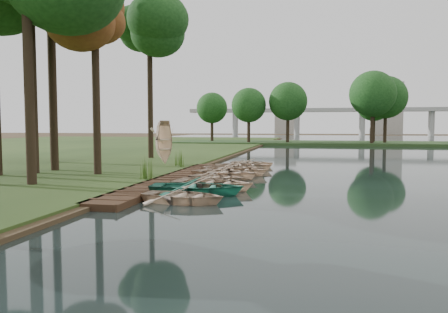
% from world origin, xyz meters
% --- Properties ---
extents(ground, '(300.00, 300.00, 0.00)m').
position_xyz_m(ground, '(0.00, 0.00, 0.00)').
color(ground, '#3D2F1D').
extents(boardwalk, '(1.60, 16.00, 0.30)m').
position_xyz_m(boardwalk, '(-1.60, 0.00, 0.15)').
color(boardwalk, '#342114').
rests_on(boardwalk, ground).
extents(peninsula, '(50.00, 14.00, 0.45)m').
position_xyz_m(peninsula, '(8.00, 50.00, 0.23)').
color(peninsula, '#28421D').
rests_on(peninsula, ground).
extents(far_trees, '(45.60, 5.60, 8.80)m').
position_xyz_m(far_trees, '(4.67, 50.00, 6.43)').
color(far_trees, black).
rests_on(far_trees, peninsula).
extents(bridge, '(95.90, 4.00, 8.60)m').
position_xyz_m(bridge, '(12.31, 120.00, 7.08)').
color(bridge, '#A5A5A0').
rests_on(bridge, ground).
extents(building_a, '(10.00, 8.00, 18.00)m').
position_xyz_m(building_a, '(30.00, 140.00, 9.00)').
color(building_a, '#A5A5A0').
rests_on(building_a, ground).
extents(building_b, '(8.00, 8.00, 12.00)m').
position_xyz_m(building_b, '(-5.00, 145.00, 6.00)').
color(building_b, '#A5A5A0').
rests_on(building_b, ground).
extents(rowboat_0, '(3.53, 2.74, 0.67)m').
position_xyz_m(rowboat_0, '(0.83, -5.77, 0.39)').
color(rowboat_0, beige).
rests_on(rowboat_0, water).
extents(rowboat_1, '(4.18, 3.15, 0.82)m').
position_xyz_m(rowboat_1, '(0.86, -3.90, 0.46)').
color(rowboat_1, '#30856C').
rests_on(rowboat_1, water).
extents(rowboat_2, '(4.04, 3.08, 0.79)m').
position_xyz_m(rowboat_2, '(1.18, -2.40, 0.44)').
color(rowboat_2, beige).
rests_on(rowboat_2, water).
extents(rowboat_3, '(3.52, 2.80, 0.66)m').
position_xyz_m(rowboat_3, '(0.72, -1.08, 0.38)').
color(rowboat_3, beige).
rests_on(rowboat_3, water).
extents(rowboat_4, '(3.41, 2.76, 0.62)m').
position_xyz_m(rowboat_4, '(0.72, 0.53, 0.36)').
color(rowboat_4, beige).
rests_on(rowboat_4, water).
extents(rowboat_5, '(4.37, 3.59, 0.79)m').
position_xyz_m(rowboat_5, '(0.84, 2.04, 0.44)').
color(rowboat_5, beige).
rests_on(rowboat_5, water).
extents(rowboat_6, '(3.78, 2.72, 0.78)m').
position_xyz_m(rowboat_6, '(1.14, 3.64, 0.44)').
color(rowboat_6, beige).
rests_on(rowboat_6, water).
extents(rowboat_7, '(3.93, 2.88, 0.79)m').
position_xyz_m(rowboat_7, '(0.81, 4.75, 0.45)').
color(rowboat_7, beige).
rests_on(rowboat_7, water).
extents(rowboat_8, '(4.24, 3.39, 0.78)m').
position_xyz_m(rowboat_8, '(1.15, 6.65, 0.44)').
color(rowboat_8, beige).
rests_on(rowboat_8, water).
extents(rowboat_9, '(3.33, 2.65, 0.62)m').
position_xyz_m(rowboat_9, '(0.87, 7.88, 0.36)').
color(rowboat_9, beige).
rests_on(rowboat_9, water).
extents(rowboat_10, '(3.43, 2.70, 0.65)m').
position_xyz_m(rowboat_10, '(1.29, 9.65, 0.37)').
color(rowboat_10, beige).
rests_on(rowboat_10, water).
extents(stored_rowboat, '(3.70, 3.33, 0.63)m').
position_xyz_m(stored_rowboat, '(-4.60, 7.40, 0.61)').
color(stored_rowboat, beige).
rests_on(stored_rowboat, bank).
extents(tree_2, '(3.90, 3.90, 10.49)m').
position_xyz_m(tree_2, '(-6.11, 0.68, 9.00)').
color(tree_2, black).
rests_on(tree_2, bank).
extents(tree_6, '(4.91, 4.91, 12.26)m').
position_xyz_m(tree_6, '(-7.79, 13.04, 10.38)').
color(tree_6, black).
rests_on(tree_6, bank).
extents(reeds_0, '(0.60, 0.60, 0.91)m').
position_xyz_m(reeds_0, '(-2.60, -1.03, 0.76)').
color(reeds_0, '#3F661E').
rests_on(reeds_0, bank).
extents(reeds_1, '(0.60, 0.60, 1.12)m').
position_xyz_m(reeds_1, '(-2.60, -0.95, 0.86)').
color(reeds_1, '#3F661E').
rests_on(reeds_1, bank).
extents(reeds_2, '(0.60, 0.60, 0.97)m').
position_xyz_m(reeds_2, '(-2.90, 5.83, 0.79)').
color(reeds_2, '#3F661E').
rests_on(reeds_2, bank).
extents(reeds_3, '(0.60, 0.60, 1.00)m').
position_xyz_m(reeds_3, '(-3.35, 6.66, 0.80)').
color(reeds_3, '#3F661E').
rests_on(reeds_3, bank).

